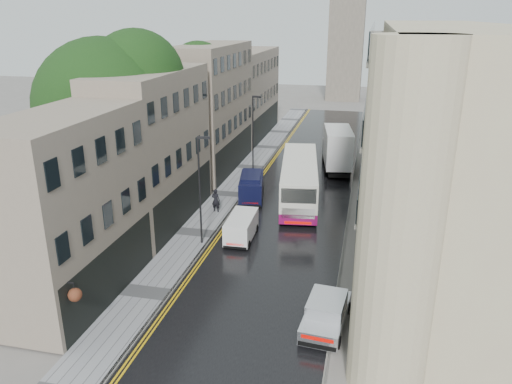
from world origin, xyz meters
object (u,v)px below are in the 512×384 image
at_px(tree_near, 107,131).
at_px(tree_far, 179,109).
at_px(white_lorry, 327,154).
at_px(lamp_post_near, 200,192).
at_px(lamp_post_far, 253,136).
at_px(silver_hatchback, 302,327).
at_px(navy_van, 240,192).
at_px(pedestrian, 216,200).
at_px(white_van, 226,235).
at_px(cream_bus, 282,194).

distance_m(tree_near, tree_far, 13.02).
height_order(tree_near, white_lorry, tree_near).
distance_m(lamp_post_near, lamp_post_far, 15.99).
bearing_deg(tree_far, white_lorry, 7.94).
xyz_separation_m(tree_near, silver_hatchback, (15.69, -11.43, -6.11)).
bearing_deg(tree_near, lamp_post_near, -16.96).
relative_size(tree_far, navy_van, 2.67).
xyz_separation_m(white_lorry, pedestrian, (-7.46, -11.63, -1.12)).
bearing_deg(lamp_post_far, white_van, -76.13).
bearing_deg(white_van, tree_far, 118.73).
bearing_deg(pedestrian, cream_bus, -165.13).
relative_size(silver_hatchback, pedestrian, 2.32).
height_order(navy_van, lamp_post_near, lamp_post_near).
bearing_deg(cream_bus, tree_near, -168.67).
xyz_separation_m(navy_van, lamp_post_near, (-0.70, -7.49, 2.57)).
distance_m(white_van, navy_van, 7.59).
xyz_separation_m(pedestrian, lamp_post_near, (0.74, -5.64, 2.73)).
xyz_separation_m(tree_near, white_van, (9.29, -2.34, -6.05)).
xyz_separation_m(white_lorry, lamp_post_far, (-6.93, -1.28, 1.69)).
bearing_deg(navy_van, silver_hatchback, -76.41).
distance_m(silver_hatchback, navy_van, 18.18).
distance_m(tree_near, lamp_post_far, 15.84).
distance_m(silver_hatchback, lamp_post_near, 12.54).
relative_size(cream_bus, white_lorry, 1.50).
xyz_separation_m(tree_far, silver_hatchback, (15.39, -24.43, -5.40)).
height_order(navy_van, pedestrian, navy_van).
relative_size(tree_far, white_van, 3.20).
distance_m(white_lorry, navy_van, 11.52).
bearing_deg(pedestrian, silver_hatchback, 126.92).
height_order(cream_bus, lamp_post_far, lamp_post_far).
bearing_deg(tree_near, silver_hatchback, -36.07).
relative_size(navy_van, lamp_post_near, 0.64).
distance_m(pedestrian, lamp_post_far, 10.74).
bearing_deg(tree_far, pedestrian, -55.90).
relative_size(white_van, navy_van, 0.83).
relative_size(white_van, pedestrian, 2.09).
distance_m(white_van, lamp_post_near, 3.35).
distance_m(cream_bus, navy_van, 3.82).
xyz_separation_m(pedestrian, lamp_post_far, (0.54, 10.35, 2.81)).
height_order(tree_far, lamp_post_far, tree_far).
height_order(tree_far, white_lorry, tree_far).
distance_m(white_lorry, lamp_post_near, 18.60).
height_order(tree_near, silver_hatchback, tree_near).
relative_size(cream_bus, lamp_post_far, 1.64).
bearing_deg(pedestrian, white_van, 119.32).
xyz_separation_m(cream_bus, lamp_post_far, (-4.55, 9.55, 2.17)).
relative_size(tree_far, lamp_post_far, 1.66).
relative_size(cream_bus, silver_hatchback, 2.84).
relative_size(tree_far, pedestrian, 6.68).
bearing_deg(cream_bus, white_lorry, 69.94).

